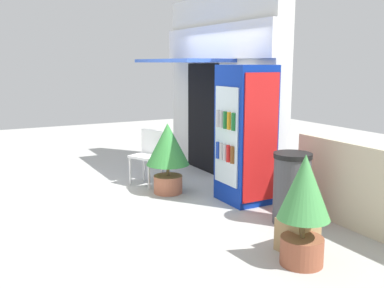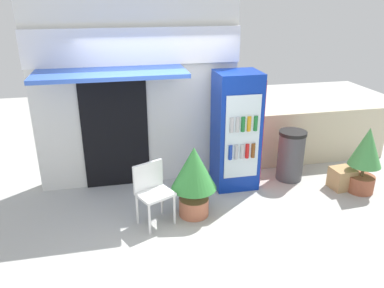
% 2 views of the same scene
% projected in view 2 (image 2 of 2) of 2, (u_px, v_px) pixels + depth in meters
% --- Properties ---
extents(ground, '(16.00, 16.00, 0.00)m').
position_uv_depth(ground, '(176.00, 222.00, 5.52)').
color(ground, '#B2B2AD').
extents(storefront_building, '(3.34, 1.21, 3.16)m').
position_uv_depth(storefront_building, '(136.00, 91.00, 6.21)').
color(storefront_building, silver).
rests_on(storefront_building, ground).
extents(drink_cooler, '(0.72, 0.69, 1.97)m').
position_uv_depth(drink_cooler, '(236.00, 131.00, 6.26)').
color(drink_cooler, '#0C2D9E').
rests_on(drink_cooler, ground).
extents(plastic_chair, '(0.59, 0.55, 0.90)m').
position_uv_depth(plastic_chair, '(152.00, 188.00, 5.35)').
color(plastic_chair, white).
rests_on(plastic_chair, ground).
extents(potted_plant_near_shop, '(0.66, 0.66, 1.09)m').
position_uv_depth(potted_plant_near_shop, '(194.00, 174.00, 5.47)').
color(potted_plant_near_shop, '#BC6B4C').
rests_on(potted_plant_near_shop, ground).
extents(potted_plant_curbside, '(0.52, 0.52, 1.13)m').
position_uv_depth(potted_plant_curbside, '(366.00, 155.00, 6.15)').
color(potted_plant_curbside, '#995138').
rests_on(potted_plant_curbside, ground).
extents(trash_bin, '(0.48, 0.48, 0.90)m').
position_uv_depth(trash_bin, '(291.00, 155.00, 6.65)').
color(trash_bin, '#47474C').
rests_on(trash_bin, ground).
extents(stone_boundary_wall, '(2.69, 0.23, 1.05)m').
position_uv_depth(stone_boundary_wall, '(321.00, 136.00, 7.34)').
color(stone_boundary_wall, beige).
rests_on(stone_boundary_wall, ground).
extents(cardboard_box, '(0.38, 0.37, 0.36)m').
position_uv_depth(cardboard_box, '(342.00, 178.00, 6.42)').
color(cardboard_box, tan).
rests_on(cardboard_box, ground).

